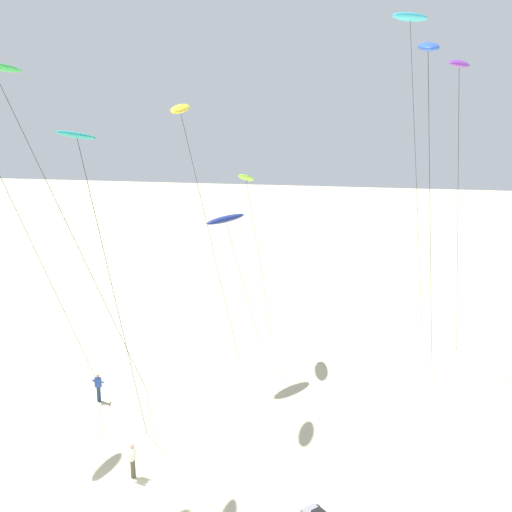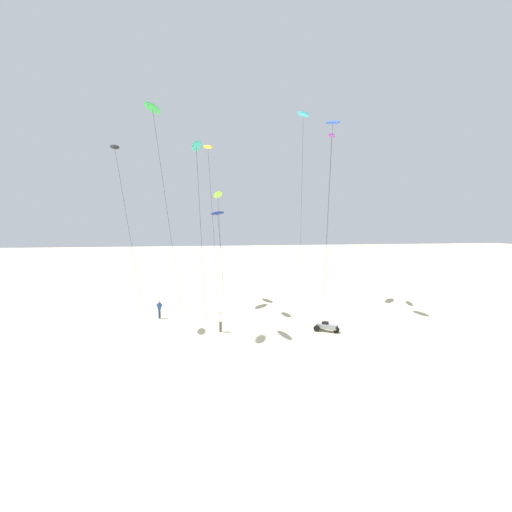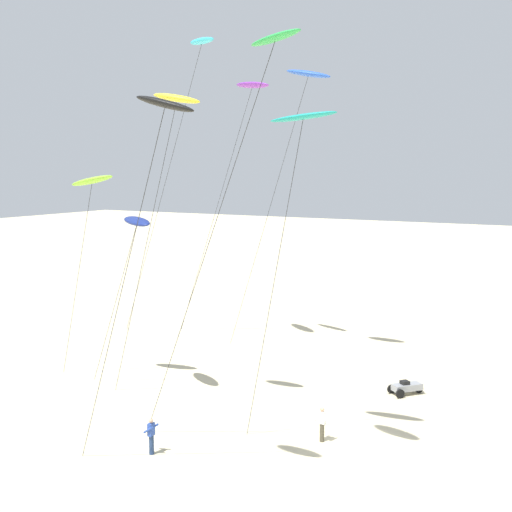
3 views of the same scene
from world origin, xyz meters
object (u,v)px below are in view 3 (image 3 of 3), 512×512
at_px(kite_green, 274,43).
at_px(kite_teal, 303,120).
at_px(beach_buggy, 406,387).
at_px(kite_black, 164,108).
at_px(kite_purple, 252,87).
at_px(kite_cyan, 201,43).
at_px(kite_lime, 92,182).
at_px(kite_yellow, 176,101).
at_px(kite_flyer_middle, 322,423).
at_px(kite_navy, 137,222).
at_px(kite_blue, 308,76).
at_px(kite_flyer_nearest, 151,435).

relative_size(kite_green, kite_teal, 1.18).
bearing_deg(beach_buggy, kite_black, 166.14).
bearing_deg(kite_purple, kite_black, -158.19).
height_order(kite_purple, kite_cyan, kite_cyan).
distance_m(kite_cyan, kite_black, 23.15).
bearing_deg(kite_lime, kite_yellow, -102.80).
xyz_separation_m(kite_flyer_middle, beach_buggy, (8.58, -1.44, -0.46)).
bearing_deg(kite_cyan, kite_black, -149.94).
bearing_deg(kite_green, kite_navy, 62.52).
bearing_deg(kite_lime, kite_black, -127.94).
bearing_deg(kite_teal, kite_flyer_middle, -9.27).
height_order(kite_purple, kite_yellow, kite_purple).
height_order(kite_navy, kite_blue, kite_blue).
relative_size(kite_yellow, kite_black, 1.07).
height_order(kite_lime, kite_flyer_nearest, kite_lime).
xyz_separation_m(kite_purple, kite_blue, (-1.79, -5.08, 0.25)).
xyz_separation_m(kite_black, beach_buggy, (16.88, -4.17, -14.56)).
height_order(kite_cyan, kite_black, kite_cyan).
bearing_deg(kite_cyan, kite_yellow, -152.13).
distance_m(kite_purple, kite_navy, 15.18).
bearing_deg(kite_cyan, kite_green, -139.14).
bearing_deg(kite_cyan, kite_flyer_nearest, -154.20).
height_order(kite_black, kite_flyer_nearest, kite_black).
relative_size(kite_teal, kite_black, 0.98).
relative_size(kite_flyer_middle, beach_buggy, 0.86).
bearing_deg(kite_flyer_nearest, kite_green, -90.02).
relative_size(kite_yellow, kite_cyan, 0.77).
bearing_deg(kite_cyan, beach_buggy, -99.06).
height_order(kite_purple, kite_teal, kite_purple).
bearing_deg(kite_black, kite_teal, -20.52).
bearing_deg(beach_buggy, kite_blue, 67.84).
distance_m(kite_yellow, kite_cyan, 13.76).
bearing_deg(kite_green, kite_teal, 5.63).
relative_size(kite_purple, kite_teal, 1.24).
bearing_deg(kite_teal, kite_yellow, 78.95).
relative_size(kite_flyer_nearest, kite_flyer_middle, 1.00).
xyz_separation_m(kite_blue, kite_black, (-20.07, -3.67, -3.59)).
relative_size(kite_blue, kite_black, 1.23).
height_order(kite_navy, kite_flyer_middle, kite_navy).
xyz_separation_m(kite_purple, kite_flyer_middle, (-13.57, -11.48, -17.43)).
bearing_deg(kite_blue, kite_flyer_nearest, -179.05).
bearing_deg(beach_buggy, kite_yellow, 133.54).
height_order(kite_navy, kite_lime, kite_lime).
relative_size(kite_yellow, kite_flyer_middle, 9.97).
height_order(kite_green, kite_flyer_nearest, kite_green).
relative_size(kite_flyer_nearest, beach_buggy, 0.86).
bearing_deg(kite_purple, kite_flyer_nearest, -163.98).
bearing_deg(kite_flyer_nearest, kite_purple, 16.02).
height_order(kite_purple, kite_flyer_nearest, kite_purple).
distance_m(kite_green, kite_flyer_nearest, 17.70).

